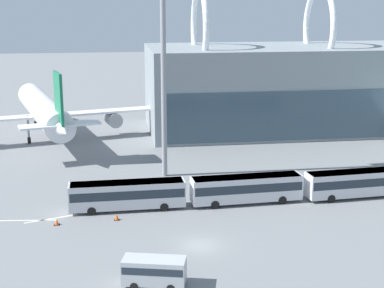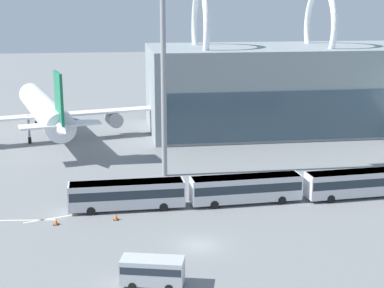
% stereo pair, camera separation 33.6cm
% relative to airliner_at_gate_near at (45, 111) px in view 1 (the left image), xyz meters
% --- Properties ---
extents(ground_plane, '(440.00, 440.00, 0.00)m').
position_rel_airliner_at_gate_near_xyz_m(ground_plane, '(19.36, -47.70, -5.28)').
color(ground_plane, slate).
extents(airliner_at_gate_near, '(41.79, 39.72, 13.61)m').
position_rel_airliner_at_gate_near_xyz_m(airliner_at_gate_near, '(0.00, 0.00, 0.00)').
color(airliner_at_gate_near, white).
rests_on(airliner_at_gate_near, ground_plane).
extents(airliner_at_gate_far, '(40.76, 43.80, 15.44)m').
position_rel_airliner_at_gate_near_xyz_m(airliner_at_gate_far, '(59.75, 0.29, 0.21)').
color(airliner_at_gate_far, silver).
rests_on(airliner_at_gate_far, ground_plane).
extents(shuttle_bus_0, '(13.45, 2.92, 3.36)m').
position_rel_airliner_at_gate_near_xyz_m(shuttle_bus_0, '(12.66, -36.35, -3.32)').
color(shuttle_bus_0, silver).
rests_on(shuttle_bus_0, ground_plane).
extents(shuttle_bus_1, '(13.53, 3.36, 3.36)m').
position_rel_airliner_at_gate_near_xyz_m(shuttle_bus_1, '(26.91, -36.09, -3.32)').
color(shuttle_bus_1, silver).
rests_on(shuttle_bus_1, ground_plane).
extents(shuttle_bus_2, '(13.57, 3.66, 3.36)m').
position_rel_airliner_at_gate_near_xyz_m(shuttle_bus_2, '(41.17, -35.94, -3.32)').
color(shuttle_bus_2, silver).
rests_on(shuttle_bus_2, ground_plane).
extents(service_van_foreground, '(5.75, 3.40, 2.49)m').
position_rel_airliner_at_gate_near_xyz_m(service_van_foreground, '(14.20, -55.50, -3.83)').
color(service_van_foreground, '#B2B7BC').
rests_on(service_van_foreground, ground_plane).
extents(floodlight_mast, '(2.99, 2.99, 30.80)m').
position_rel_airliner_at_gate_near_xyz_m(floodlight_mast, '(18.30, -23.45, 14.24)').
color(floodlight_mast, gray).
rests_on(floodlight_mast, ground_plane).
extents(lane_stripe_1, '(11.11, 1.42, 0.01)m').
position_rel_airliner_at_gate_near_xyz_m(lane_stripe_1, '(-0.88, -37.95, -5.28)').
color(lane_stripe_1, silver).
rests_on(lane_stripe_1, ground_plane).
extents(lane_stripe_4, '(8.76, 3.12, 0.01)m').
position_rel_airliner_at_gate_near_xyz_m(lane_stripe_4, '(5.49, -37.58, -5.28)').
color(lane_stripe_4, silver).
rests_on(lane_stripe_4, ground_plane).
extents(traffic_cone_1, '(0.64, 0.64, 0.67)m').
position_rel_airliner_at_gate_near_xyz_m(traffic_cone_1, '(4.80, -40.02, -4.96)').
color(traffic_cone_1, black).
rests_on(traffic_cone_1, ground_plane).
extents(traffic_cone_2, '(0.60, 0.60, 0.75)m').
position_rel_airliner_at_gate_near_xyz_m(traffic_cone_2, '(11.31, -39.51, -4.92)').
color(traffic_cone_2, black).
rests_on(traffic_cone_2, ground_plane).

